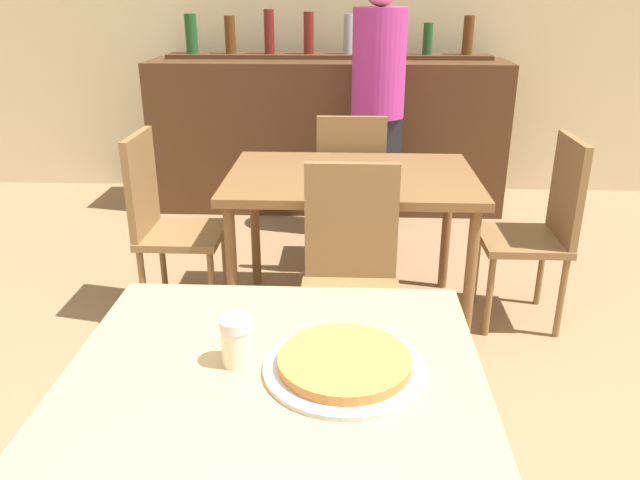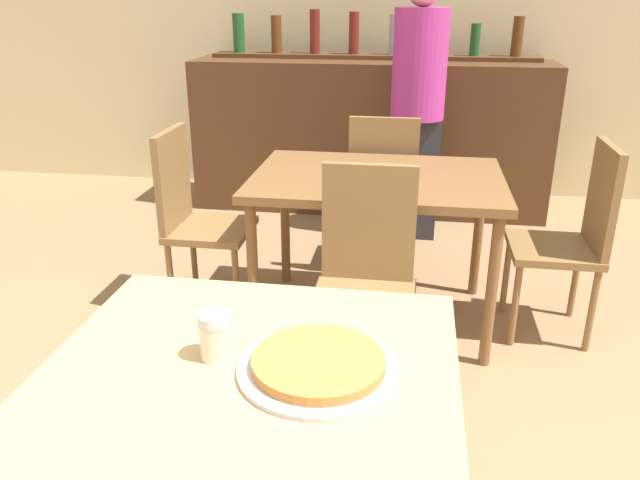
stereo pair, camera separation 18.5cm
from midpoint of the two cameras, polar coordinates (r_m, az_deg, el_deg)
name	(u,v)px [view 1 (the left image)]	position (r m, az deg, el deg)	size (l,w,h in m)	color
wall_back	(330,13)	(5.16, -0.17, 20.00)	(8.00, 0.05, 2.80)	beige
dining_table_near	(274,407)	(1.48, -7.90, -15.00)	(0.94, 0.87, 0.78)	tan
dining_table_far	(351,190)	(3.00, 1.10, 4.59)	(1.18, 0.84, 0.76)	brown
bar_counter	(327,135)	(4.77, -0.45, 9.53)	(2.60, 0.56, 1.10)	#4C2D19
bar_back_shelf	(322,47)	(4.81, -0.95, 17.22)	(2.39, 0.24, 0.34)	#4C2D19
chair_far_side_front	(351,268)	(2.51, 0.71, -2.64)	(0.40, 0.40, 0.94)	olive
chair_far_side_back	(351,184)	(3.60, 1.35, 5.07)	(0.40, 0.40, 0.94)	olive
chair_far_side_left	(164,216)	(3.20, -15.71, 2.10)	(0.40, 0.40, 0.94)	olive
chair_far_side_right	(542,222)	(3.16, 18.10, 1.55)	(0.40, 0.40, 0.94)	olive
pizza_tray	(344,364)	(1.41, -1.57, -11.39)	(0.36, 0.36, 0.04)	#B7B7BC
cheese_shaker	(237,341)	(1.44, -11.34, -9.12)	(0.07, 0.07, 0.11)	beige
person_standing	(378,100)	(4.12, 4.00, 12.65)	(0.34, 0.34, 1.68)	#2D2D38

